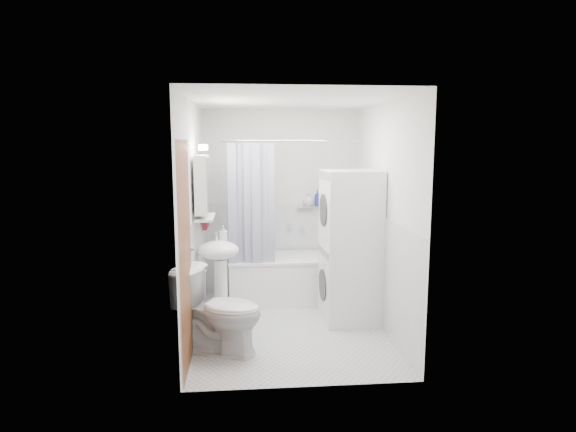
{
  "coord_description": "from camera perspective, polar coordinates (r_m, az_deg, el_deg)",
  "views": [
    {
      "loc": [
        -0.46,
        -4.95,
        1.96
      ],
      "look_at": [
        -0.01,
        0.15,
        1.2
      ],
      "focal_mm": 30.0,
      "sensor_mm": 36.0,
      "label": 1
    }
  ],
  "objects": [
    {
      "name": "floor",
      "position": [
        5.34,
        0.26,
        -13.03
      ],
      "size": [
        2.6,
        2.6,
        0.0
      ],
      "primitive_type": "plane",
      "color": "silver",
      "rests_on": "ground"
    },
    {
      "name": "wainscot",
      "position": [
        5.43,
        -0.02,
        -6.0
      ],
      "size": [
        1.98,
        2.58,
        2.58
      ],
      "color": "white",
      "rests_on": "ground"
    },
    {
      "name": "sink",
      "position": [
        5.19,
        -8.18,
        -5.62
      ],
      "size": [
        0.44,
        0.37,
        1.04
      ],
      "color": "white",
      "rests_on": "ground"
    },
    {
      "name": "shower_curtain",
      "position": [
        5.62,
        -4.34,
        1.22
      ],
      "size": [
        0.55,
        0.02,
        1.45
      ],
      "color": "#131743",
      "rests_on": "curtain_rod"
    },
    {
      "name": "room_walls",
      "position": [
        4.99,
        0.27,
        3.05
      ],
      "size": [
        2.6,
        2.6,
        2.6
      ],
      "color": "silver",
      "rests_on": "ground"
    },
    {
      "name": "curtain_rod",
      "position": [
        5.6,
        0.31,
        8.91
      ],
      "size": [
        1.66,
        0.02,
        0.02
      ],
      "primitive_type": "cylinder",
      "rotation": [
        0.0,
        1.57,
        0.0
      ],
      "color": "silver",
      "rests_on": "room_walls"
    },
    {
      "name": "shampoo_b",
      "position": [
        6.3,
        3.49,
        1.57
      ],
      "size": [
        0.08,
        0.21,
        0.08
      ],
      "primitive_type": "imported",
      "color": "#272699",
      "rests_on": "shower_caddy"
    },
    {
      "name": "shelf",
      "position": [
        5.12,
        -9.8,
        -0.16
      ],
      "size": [
        0.18,
        0.54,
        0.02
      ],
      "primitive_type": "cube",
      "color": "silver",
      "rests_on": "room_walls"
    },
    {
      "name": "shelf_cup",
      "position": [
        5.23,
        -9.71,
        0.72
      ],
      "size": [
        0.1,
        0.09,
        0.1
      ],
      "primitive_type": "imported",
      "color": "gray",
      "rests_on": "shelf"
    },
    {
      "name": "soap_pump",
      "position": [
        5.3,
        -7.66,
        -2.57
      ],
      "size": [
        0.08,
        0.17,
        0.08
      ],
      "primitive_type": "imported",
      "color": "gray",
      "rests_on": "sink"
    },
    {
      "name": "shampoo_a",
      "position": [
        6.28,
        2.41,
        1.79
      ],
      "size": [
        0.13,
        0.17,
        0.13
      ],
      "primitive_type": "imported",
      "color": "gray",
      "rests_on": "shower_caddy"
    },
    {
      "name": "medicine_cabinet",
      "position": [
        5.08,
        -10.07,
        3.91
      ],
      "size": [
        0.13,
        0.5,
        0.71
      ],
      "color": "white",
      "rests_on": "room_walls"
    },
    {
      "name": "shelf_bottle",
      "position": [
        4.97,
        -9.95,
        0.12
      ],
      "size": [
        0.07,
        0.18,
        0.07
      ],
      "primitive_type": "imported",
      "color": "gray",
      "rests_on": "shelf"
    },
    {
      "name": "bathtub",
      "position": [
        6.12,
        0.04,
        -7.12
      ],
      "size": [
        1.48,
        0.7,
        0.57
      ],
      "color": "white",
      "rests_on": "ground"
    },
    {
      "name": "tub_spout",
      "position": [
        6.33,
        1.58,
        -1.26
      ],
      "size": [
        0.04,
        0.12,
        0.04
      ],
      "primitive_type": "cylinder",
      "rotation": [
        1.57,
        0.0,
        0.0
      ],
      "color": "silver",
      "rests_on": "room_walls"
    },
    {
      "name": "washer_dryer",
      "position": [
        5.36,
        7.34,
        -3.63
      ],
      "size": [
        0.63,
        0.62,
        1.68
      ],
      "rotation": [
        0.0,
        0.0,
        0.04
      ],
      "color": "white",
      "rests_on": "ground"
    },
    {
      "name": "door",
      "position": [
        4.53,
        -11.16,
        -3.92
      ],
      "size": [
        0.05,
        2.0,
        2.0
      ],
      "color": "brown",
      "rests_on": "ground"
    },
    {
      "name": "shower_caddy",
      "position": [
        6.29,
        2.05,
        1.1
      ],
      "size": [
        0.22,
        0.06,
        0.02
      ],
      "primitive_type": "cube",
      "color": "silver",
      "rests_on": "room_walls"
    },
    {
      "name": "towel",
      "position": [
        5.74,
        -9.81,
        2.98
      ],
      "size": [
        0.07,
        0.36,
        0.87
      ],
      "color": "#571415",
      "rests_on": "room_walls"
    },
    {
      "name": "toilet",
      "position": [
        4.67,
        -8.1,
        -11.09
      ],
      "size": [
        0.93,
        0.72,
        0.81
      ],
      "primitive_type": "imported",
      "rotation": [
        0.0,
        0.0,
        1.21
      ],
      "color": "white",
      "rests_on": "ground"
    }
  ]
}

